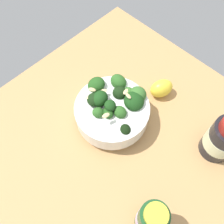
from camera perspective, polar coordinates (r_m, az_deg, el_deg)
ground_plane at (r=64.63cm, az=2.01°, el=-6.45°), size 68.32×68.32×3.52cm
bowl_of_broccoli at (r=61.25cm, az=0.23°, el=0.68°), size 19.01×18.68×10.67cm
lemon_wedge at (r=68.25cm, az=11.10°, el=5.25°), size 7.42×6.43×5.10cm
bottle_tall at (r=61.39cm, az=23.83°, el=-5.58°), size 7.51×7.51×13.46cm
bottle_short at (r=53.02cm, az=8.77°, el=-22.81°), size 5.52×5.52×12.90cm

